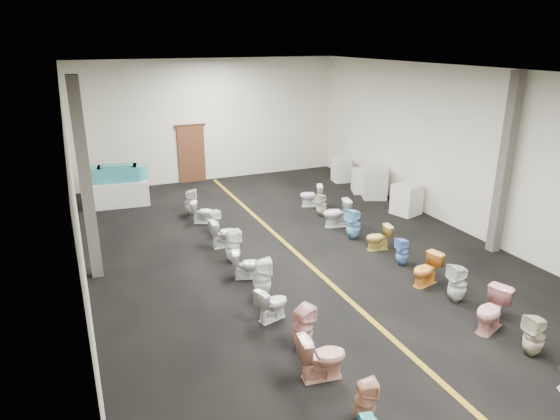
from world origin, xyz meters
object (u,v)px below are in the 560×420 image
Objects in this scene: toilet_left_3 at (303,327)px; toilet_right_3 at (492,311)px; toilet_left_8 at (224,233)px; toilet_left_11 at (191,202)px; bathtub at (118,173)px; appliance_crate_a at (407,199)px; toilet_right_5 at (426,270)px; toilet_left_10 at (203,212)px; toilet_right_7 at (378,238)px; toilet_left_5 at (262,278)px; display_table at (120,193)px; toilet_right_9 at (337,213)px; toilet_right_2 at (534,335)px; toilet_left_1 at (365,401)px; toilet_left_7 at (233,246)px; appliance_crate_b at (375,183)px; toilet_right_4 at (458,283)px; toilet_right_6 at (402,252)px; toilet_left_4 at (272,304)px; toilet_left_9 at (214,222)px; toilet_right_8 at (353,224)px; toilet_right_10 at (321,205)px; appliance_crate_d at (341,170)px; toilet_left_6 at (247,264)px; toilet_left_2 at (322,357)px; appliance_crate_c at (363,181)px; toilet_right_11 at (311,196)px.

toilet_right_3 is at bearing -124.90° from toilet_left_3.
toilet_left_11 is (-0.20, 2.82, 0.03)m from toilet_left_8.
appliance_crate_a is at bearing -20.42° from bathtub.
bathtub is at bearing -8.97° from toilet_left_3.
toilet_right_5 is (5.57, -8.48, -0.71)m from bathtub.
toilet_right_5 reaches higher than toilet_left_10.
toilet_right_5 is at bearing 5.60° from toilet_right_7.
display_table is at bearing 27.93° from toilet_left_5.
toilet_right_9 is at bearing -165.88° from toilet_right_7.
toilet_right_7 is (0.11, 4.88, -0.05)m from toilet_right_2.
toilet_right_3 is at bearing -59.06° from toilet_left_1.
toilet_left_7 is 1.01× the size of toilet_right_9.
toilet_right_3 reaches higher than toilet_right_2.
toilet_left_3 is 1.06× the size of toilet_right_2.
appliance_crate_b is 1.27× the size of toilet_right_4.
toilet_left_8 is 6.68m from toilet_right_3.
toilet_right_6 is (3.81, -5.58, -0.05)m from toilet_left_11.
toilet_left_4 is at bearing -32.36° from toilet_right_9.
toilet_left_3 is at bearing -125.16° from toilet_right_3.
toilet_left_9 is 1.03× the size of toilet_left_10.
toilet_right_2 is (3.48, -6.63, 0.01)m from toilet_left_8.
toilet_right_8 is at bearing -61.67° from toilet_left_3.
toilet_right_6 is at bearing 155.12° from toilet_right_3.
toilet_left_8 is 3.63m from toilet_right_10.
appliance_crate_d is 1.10× the size of toilet_right_3.
toilet_left_6 is 1.00× the size of toilet_left_10.
toilet_left_8 is at bearing -144.35° from appliance_crate_d.
toilet_left_2 is 8.57m from toilet_left_11.
toilet_right_7 is (-2.36, -4.51, -0.07)m from appliance_crate_c.
appliance_crate_a is 2.53m from toilet_right_9.
toilet_left_7 is 1.06× the size of toilet_right_2.
toilet_right_9 reaches higher than toilet_left_11.
toilet_left_7 is (-6.03, -1.21, -0.06)m from appliance_crate_a.
display_table is at bearing 23.53° from toilet_left_1.
appliance_crate_c reaches higher than toilet_right_5.
toilet_right_10 is at bearing -51.37° from toilet_left_3.
toilet_left_2 is 0.87m from toilet_left_3.
toilet_right_11 is at bearing 157.65° from toilet_right_3.
toilet_right_5 is (3.53, -1.88, 0.03)m from toilet_left_6.
toilet_left_11 is (-0.16, 5.68, -0.03)m from toilet_left_5.
toilet_left_5 reaches higher than toilet_left_6.
toilet_right_11 is (-2.39, 1.81, -0.10)m from appliance_crate_a.
toilet_left_4 is (-6.16, -6.55, -0.06)m from appliance_crate_c.
toilet_left_3 is 1.23× the size of toilet_left_10.
toilet_left_3 reaches higher than toilet_right_6.
appliance_crate_a is 1.22× the size of toilet_right_2.
appliance_crate_a reaches higher than appliance_crate_d.
toilet_left_2 is 3.81m from toilet_left_6.
toilet_right_5 is (3.47, -3.81, -0.01)m from toilet_left_8.
toilet_left_4 is at bearing -14.20° from toilet_left_3.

